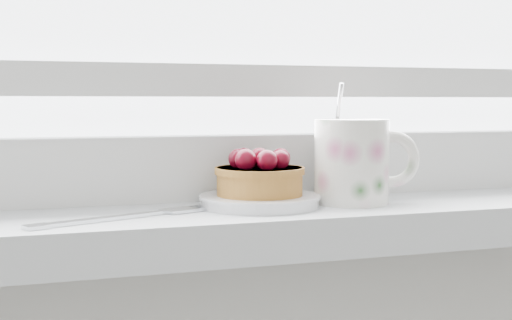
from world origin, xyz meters
name	(u,v)px	position (x,y,z in m)	size (l,w,h in m)	color
saucer	(260,201)	(-0.02, 1.89, 0.95)	(0.12, 0.12, 0.01)	silver
raspberry_tart	(260,175)	(-0.02, 1.89, 0.97)	(0.09, 0.09, 0.05)	#915A1F
floral_mug	(355,159)	(0.08, 1.88, 0.99)	(0.12, 0.10, 0.13)	white
fork	(131,216)	(-0.16, 1.86, 0.94)	(0.20, 0.09, 0.00)	silver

